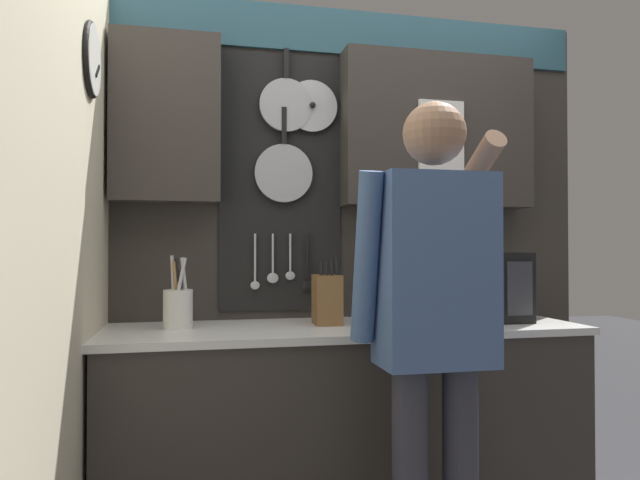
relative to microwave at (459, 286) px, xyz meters
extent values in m
cube|color=#38332D|center=(-0.54, -0.04, -0.63)|extent=(1.94, 0.57, 0.90)
cube|color=white|center=(-0.54, -0.04, -0.17)|extent=(1.97, 0.60, 0.03)
cube|color=#38332D|center=(-0.54, 0.26, 0.11)|extent=(2.54, 0.04, 2.38)
cube|color=#2D5666|center=(-0.54, 0.23, 1.20)|extent=(2.50, 0.02, 0.21)
cube|color=#38332D|center=(-1.28, 0.16, 0.73)|extent=(0.46, 0.16, 0.72)
cube|color=#38332D|center=(-0.03, 0.16, 0.73)|extent=(0.93, 0.16, 0.72)
cube|color=black|center=(-0.77, 0.24, 0.48)|extent=(0.56, 0.01, 1.18)
cylinder|color=#B7B7BC|center=(-0.75, 0.21, 0.83)|extent=(0.24, 0.02, 0.24)
cube|color=black|center=(-0.75, 0.20, 1.02)|extent=(0.02, 0.02, 0.14)
cylinder|color=#B7B7BC|center=(-0.76, 0.21, 0.51)|extent=(0.27, 0.02, 0.27)
cube|color=black|center=(-0.76, 0.20, 0.73)|extent=(0.02, 0.02, 0.17)
cylinder|color=silver|center=(-0.63, 0.21, 0.83)|extent=(0.24, 0.01, 0.24)
sphere|color=black|center=(-0.63, 0.19, 0.83)|extent=(0.03, 0.03, 0.03)
cylinder|color=silver|center=(-0.89, 0.21, 0.13)|extent=(0.01, 0.01, 0.22)
ellipsoid|color=silver|center=(-0.89, 0.21, 0.00)|extent=(0.04, 0.01, 0.04)
cylinder|color=silver|center=(-0.81, 0.21, 0.14)|extent=(0.01, 0.01, 0.19)
ellipsoid|color=silver|center=(-0.81, 0.21, 0.04)|extent=(0.05, 0.01, 0.05)
cylinder|color=silver|center=(-0.73, 0.21, 0.15)|extent=(0.01, 0.01, 0.18)
ellipsoid|color=silver|center=(-0.73, 0.21, 0.05)|extent=(0.04, 0.01, 0.04)
cylinder|color=black|center=(-0.65, 0.21, 0.12)|extent=(0.01, 0.01, 0.23)
ellipsoid|color=black|center=(-0.65, 0.21, 0.00)|extent=(0.05, 0.01, 0.04)
cube|color=white|center=(-0.05, 0.07, 0.69)|extent=(0.22, 0.02, 0.33)
cube|color=beige|center=(-1.54, -0.46, 0.11)|extent=(0.04, 1.60, 2.38)
cylinder|color=white|center=(-1.51, -0.25, 0.83)|extent=(0.02, 0.25, 0.25)
torus|color=black|center=(-1.52, -0.25, 0.83)|extent=(0.02, 0.27, 0.27)
cube|color=black|center=(-1.50, -0.21, 0.80)|extent=(0.01, 0.07, 0.06)
cube|color=black|center=(0.00, 0.00, 0.00)|extent=(0.54, 0.36, 0.30)
cube|color=black|center=(-0.06, -0.18, 0.00)|extent=(0.30, 0.01, 0.19)
cube|color=#333338|center=(0.19, -0.18, 0.00)|extent=(0.12, 0.01, 0.23)
cube|color=brown|center=(-0.61, 0.00, -0.05)|extent=(0.12, 0.15, 0.21)
cylinder|color=black|center=(-0.64, -0.03, 0.08)|extent=(0.02, 0.02, 0.05)
cylinder|color=black|center=(-0.62, -0.03, 0.09)|extent=(0.02, 0.03, 0.06)
cylinder|color=black|center=(-0.60, -0.03, 0.09)|extent=(0.02, 0.03, 0.07)
cylinder|color=black|center=(-0.58, -0.03, 0.10)|extent=(0.02, 0.03, 0.08)
cylinder|color=white|center=(-1.22, 0.00, -0.07)|extent=(0.12, 0.12, 0.16)
cylinder|color=silver|center=(-1.20, 0.00, 0.02)|extent=(0.04, 0.02, 0.22)
cylinder|color=black|center=(-1.22, 0.00, 0.02)|extent=(0.04, 0.05, 0.22)
cylinder|color=silver|center=(-1.22, -0.02, 0.02)|extent=(0.06, 0.03, 0.22)
cylinder|color=tan|center=(-1.22, 0.00, 0.01)|extent=(0.02, 0.02, 0.19)
cylinder|color=silver|center=(-1.24, 0.01, 0.03)|extent=(0.02, 0.05, 0.23)
cylinder|color=tan|center=(-1.23, 0.00, 0.01)|extent=(0.03, 0.05, 0.21)
cube|color=#4C6B9E|center=(-0.37, -0.58, 0.10)|extent=(0.38, 0.22, 0.64)
sphere|color=#A87A5B|center=(-0.37, -0.58, 0.56)|extent=(0.21, 0.21, 0.21)
cylinder|color=#4C6B9E|center=(-0.60, -0.55, 0.14)|extent=(0.08, 0.19, 0.57)
cylinder|color=#A87A5B|center=(-0.14, -0.34, 0.40)|extent=(0.08, 0.53, 0.37)
camera|label=1|loc=(-1.16, -2.36, 0.16)|focal=32.00mm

